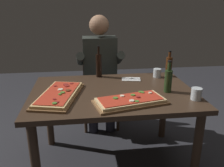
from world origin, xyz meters
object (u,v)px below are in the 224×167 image
vinegar_bottle_green (99,65)px  dining_table (113,101)px  pizza_rectangular_front (130,101)px  diner_chair (100,85)px  oil_bottle_amber (168,80)px  seated_diner (100,68)px  tumbler_near_camera (196,95)px  tumbler_far_side (157,73)px  wine_bottle_dark (169,66)px  pizza_rectangular_left (59,95)px

vinegar_bottle_green → dining_table: bearing=-78.2°
pizza_rectangular_front → diner_chair: 1.17m
oil_bottle_amber → seated_diner: 0.97m
tumbler_near_camera → tumbler_far_side: tumbler_near_camera is taller
dining_table → wine_bottle_dark: size_ratio=5.26×
dining_table → tumbler_far_side: 0.61m
oil_bottle_amber → tumbler_far_side: oil_bottle_amber is taller
pizza_rectangular_left → tumbler_far_side: (0.94, 0.41, 0.02)m
pizza_rectangular_left → wine_bottle_dark: wine_bottle_dark is taller
pizza_rectangular_left → seated_diner: 0.91m
pizza_rectangular_left → tumbler_far_side: size_ratio=7.30×
wine_bottle_dark → seated_diner: (-0.67, 0.39, -0.10)m
diner_chair → dining_table: bearing=-86.6°
tumbler_far_side → seated_diner: size_ratio=0.07×
tumbler_far_side → seated_diner: bearing=143.4°
pizza_rectangular_left → vinegar_bottle_green: (0.36, 0.50, 0.10)m
pizza_rectangular_front → diner_chair: diner_chair is taller
seated_diner → tumbler_near_camera: bearing=-56.0°
tumbler_near_camera → tumbler_far_side: bearing=102.4°
tumbler_far_side → wine_bottle_dark: bearing=7.3°
oil_bottle_amber → diner_chair: size_ratio=0.31×
tumbler_near_camera → seated_diner: (-0.68, 1.00, -0.04)m
seated_diner → diner_chair: bearing=90.0°
oil_bottle_amber → tumbler_far_side: (0.04, 0.41, -0.07)m
dining_table → tumbler_far_side: size_ratio=15.99×
dining_table → wine_bottle_dark: bearing=29.1°
pizza_rectangular_left → pizza_rectangular_front: bearing=-19.4°
wine_bottle_dark → tumbler_near_camera: 0.62m
dining_table → pizza_rectangular_front: bearing=-70.2°
dining_table → oil_bottle_amber: bearing=-9.7°
pizza_rectangular_front → tumbler_near_camera: 0.53m
diner_chair → seated_diner: 0.28m
dining_table → vinegar_bottle_green: 0.48m
diner_chair → pizza_rectangular_left: bearing=-112.9°
pizza_rectangular_front → diner_chair: size_ratio=0.68×
pizza_rectangular_front → seated_diner: 1.02m
dining_table → seated_diner: 0.74m
pizza_rectangular_front → oil_bottle_amber: size_ratio=2.16×
pizza_rectangular_front → seated_diner: seated_diner is taller
vinegar_bottle_green → seated_diner: 0.34m
seated_diner → tumbler_far_side: bearing=-36.6°
tumbler_near_camera → diner_chair: (-0.68, 1.12, -0.29)m
seated_diner → pizza_rectangular_left: bearing=-115.9°
pizza_rectangular_front → diner_chair: bearing=97.6°
pizza_rectangular_left → tumbler_near_camera: tumbler_near_camera is taller
pizza_rectangular_front → wine_bottle_dark: (0.52, 0.62, 0.09)m
oil_bottle_amber → tumbler_near_camera: size_ratio=2.88×
wine_bottle_dark → vinegar_bottle_green: (-0.71, 0.07, 0.02)m
vinegar_bottle_green → tumbler_far_side: 0.60m
pizza_rectangular_front → dining_table: bearing=109.8°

